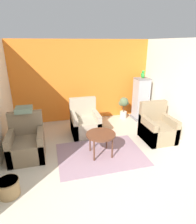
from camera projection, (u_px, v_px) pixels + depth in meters
name	position (u px, v px, depth m)	size (l,w,h in m)	color
ground_plane	(127.00, 200.00, 3.09)	(20.00, 20.00, 0.00)	beige
wall_back_accent	(83.00, 81.00, 6.01)	(4.48, 0.06, 2.55)	orange
wall_right	(180.00, 91.00, 4.84)	(0.06, 3.68, 2.55)	silver
area_rug	(101.00, 154.00, 4.35)	(1.96, 1.43, 0.01)	gray
coffee_table	(101.00, 136.00, 4.18)	(0.66, 0.66, 0.54)	#512D1E
armchair_left	(27.00, 144.00, 4.18)	(0.75, 0.81, 0.98)	#7A664C
armchair_right	(157.00, 129.00, 4.94)	(0.75, 0.81, 0.98)	#8E7A5B
armchair_middle	(85.00, 123.00, 5.26)	(0.75, 0.81, 0.98)	tan
birdcage	(141.00, 99.00, 6.20)	(0.49, 0.49, 1.38)	slate
parrot	(143.00, 74.00, 5.92)	(0.12, 0.22, 0.26)	green
potted_plant	(124.00, 105.00, 6.31)	(0.34, 0.31, 0.73)	beige
wicker_basket	(9.00, 187.00, 3.13)	(0.35, 0.35, 0.30)	#A37F51
throw_pillow	(24.00, 109.00, 4.19)	(0.36, 0.36, 0.10)	slate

